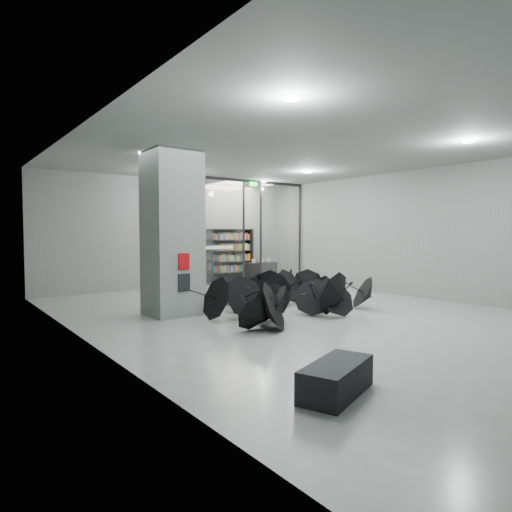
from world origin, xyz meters
TOP-DOWN VIEW (x-y plane):
  - room at (0.00, 0.00)m, footprint 14.00×14.02m
  - column at (-2.50, 2.00)m, footprint 1.20×1.20m
  - fire_cabinet at (-2.50, 1.38)m, footprint 0.28×0.04m
  - info_panel at (-2.50, 1.38)m, footprint 0.30×0.03m
  - exit_sign at (2.40, 5.30)m, footprint 0.30×0.06m
  - glass_partition at (2.39, 5.50)m, footprint 5.06×0.08m
  - bench at (-3.26, -4.17)m, footprint 1.35×0.94m
  - bookshelf at (2.33, 6.75)m, footprint 2.00×0.53m
  - shop_counter at (3.52, 6.33)m, footprint 1.43×0.70m
  - umbrella_cluster at (-0.14, 0.62)m, footprint 5.18×4.75m

SIDE VIEW (x-z plane):
  - bench at x=-3.26m, z-range 0.00..0.40m
  - umbrella_cluster at x=-0.14m, z-range -0.33..0.97m
  - shop_counter at x=3.52m, z-range 0.00..0.82m
  - info_panel at x=-2.50m, z-range 0.64..1.06m
  - bookshelf at x=2.33m, z-range 0.00..2.18m
  - fire_cabinet at x=-2.50m, z-range 1.16..1.54m
  - column at x=-2.50m, z-range 0.00..4.00m
  - glass_partition at x=2.39m, z-range 0.18..4.18m
  - room at x=0.00m, z-range 0.84..4.85m
  - exit_sign at x=2.40m, z-range 3.74..3.90m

